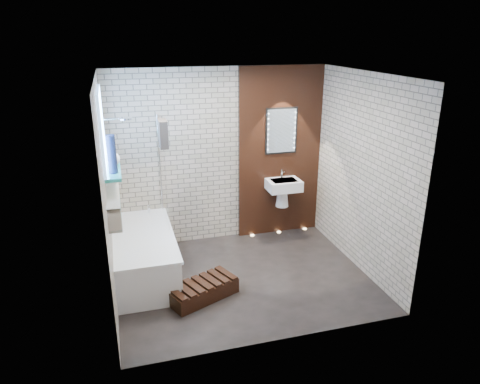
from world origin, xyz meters
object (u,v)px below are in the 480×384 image
object	(u,v)px
washbasin	(283,189)
walnut_step	(203,291)
bath_screen	(163,171)
led_mirror	(281,131)
bathtub	(144,255)

from	to	relation	value
washbasin	walnut_step	size ratio (longest dim) A/B	0.69
bath_screen	walnut_step	distance (m)	1.70
washbasin	led_mirror	xyz separation A→B (m)	(0.00, 0.16, 0.86)
washbasin	led_mirror	world-z (taller)	led_mirror
walnut_step	bath_screen	bearing A→B (deg)	102.78
bathtub	walnut_step	world-z (taller)	bathtub
led_mirror	washbasin	bearing A→B (deg)	-90.00
washbasin	walnut_step	xyz separation A→B (m)	(-1.55, -1.37, -0.70)
bathtub	led_mirror	bearing A→B (deg)	19.78
washbasin	led_mirror	bearing A→B (deg)	90.00
bath_screen	walnut_step	bearing A→B (deg)	-77.22
bathtub	bath_screen	world-z (taller)	bath_screen
bathtub	washbasin	bearing A→B (deg)	16.01
washbasin	led_mirror	size ratio (longest dim) A/B	0.83
bath_screen	led_mirror	bearing A→B (deg)	10.66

